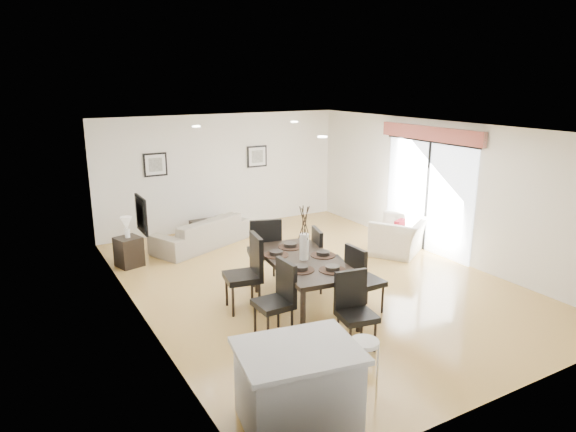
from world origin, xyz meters
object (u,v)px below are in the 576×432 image
side_table (129,252)px  bar_stool (364,349)px  armchair (399,236)px  dining_chair_wnear (279,295)px  dining_chair_wfar (249,268)px  sofa (201,232)px  kitchen_island (298,385)px  dining_chair_enear (361,276)px  dining_chair_head (354,305)px  dining_chair_foot (265,247)px  dining_table (304,264)px  coffee_table (212,228)px  dining_chair_efar (324,256)px

side_table → bar_stool: bar_stool is taller
armchair → dining_chair_wnear: 4.24m
dining_chair_wnear → dining_chair_wfar: 0.98m
sofa → kitchen_island: bearing=55.3°
armchair → dining_chair_enear: dining_chair_enear is taller
armchair → dining_chair_head: (-3.10, -2.58, 0.21)m
armchair → dining_chair_foot: (-3.14, -0.10, 0.30)m
dining_chair_wnear → dining_chair_enear: same height
bar_stool → side_table: bearing=102.8°
dining_table → bar_stool: size_ratio=2.98×
dining_table → dining_chair_wfar: 0.86m
coffee_table → side_table: size_ratio=1.55×
dining_table → side_table: bearing=126.8°
dining_chair_head → side_table: size_ratio=1.80×
dining_chair_efar → dining_chair_head: 1.91m
coffee_table → side_table: bearing=-153.6°
coffee_table → bar_stool: (-0.84, -6.69, 0.43)m
dining_chair_efar → dining_chair_foot: dining_chair_foot is taller
dining_chair_head → dining_chair_foot: bearing=100.4°
dining_chair_enear → kitchen_island: bearing=128.7°
dining_chair_enear → bar_stool: (-1.32, -1.77, 0.01)m
dining_chair_wnear → side_table: dining_chair_wnear is taller
dining_chair_efar → coffee_table: (-0.49, 3.89, -0.42)m
dining_chair_wfar → dining_chair_efar: dining_chair_wfar is taller
kitchen_island → dining_chair_wnear: bearing=76.8°
bar_stool → dining_chair_foot: bearing=80.6°
dining_table → dining_chair_foot: dining_chair_foot is taller
dining_chair_efar → coffee_table: bearing=23.9°
dining_chair_foot → dining_table: bearing=109.7°
armchair → dining_chair_efar: dining_chair_efar is taller
sofa → bar_stool: 6.06m
dining_chair_foot → coffee_table: 3.23m
dining_chair_enear → bar_stool: 2.21m
dining_table → dining_chair_wfar: (-0.70, 0.48, -0.09)m
dining_chair_foot → bar_stool: 3.55m
dining_chair_wfar → kitchen_island: dining_chair_wfar is taller
dining_chair_efar → side_table: bearing=59.7°
dining_chair_wnear → dining_chair_wfar: (0.01, 0.98, 0.06)m
sofa → coffee_table: bearing=-150.7°
dining_chair_efar → coffee_table: dining_chair_efar is taller
coffee_table → bar_stool: 6.75m
side_table → kitchen_island: kitchen_island is taller
bar_stool → coffee_table: bearing=82.9°
coffee_table → side_table: 2.38m
dining_chair_wnear → dining_chair_foot: dining_chair_foot is taller
dining_table → dining_chair_foot: 1.24m
dining_chair_wfar → side_table: 3.10m
dining_table → dining_chair_efar: size_ratio=1.96×
dining_chair_head → coffee_table: dining_chair_head is taller
sofa → dining_chair_wfar: size_ratio=1.84×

